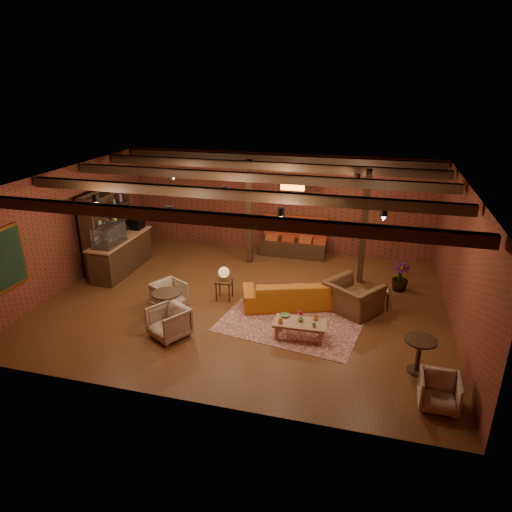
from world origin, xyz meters
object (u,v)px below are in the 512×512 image
(sofa, at_px, (291,293))
(armchair_right, at_px, (353,292))
(armchair_a, at_px, (169,294))
(side_table_book, at_px, (381,292))
(round_table_left, at_px, (167,301))
(armchair_far, at_px, (439,390))
(coffee_table, at_px, (299,324))
(side_table_lamp, at_px, (224,275))
(plant_tall, at_px, (404,250))
(armchair_b, at_px, (169,321))
(round_table_right, at_px, (419,350))

(sofa, distance_m, armchair_right, 1.54)
(armchair_a, relative_size, side_table_book, 1.45)
(sofa, relative_size, round_table_left, 3.35)
(round_table_left, relative_size, armchair_far, 1.05)
(sofa, distance_m, side_table_book, 2.25)
(coffee_table, bearing_deg, armchair_a, 169.96)
(side_table_lamp, bearing_deg, sofa, 2.24)
(side_table_book, bearing_deg, side_table_lamp, -172.52)
(plant_tall, bearing_deg, side_table_lamp, -159.16)
(armchair_b, bearing_deg, round_table_left, 148.07)
(armchair_b, height_order, armchair_right, armchair_right)
(armchair_a, relative_size, plant_tall, 0.31)
(armchair_a, xyz_separation_m, round_table_right, (5.87, -1.25, 0.12))
(round_table_left, bearing_deg, armchair_right, 19.86)
(armchair_a, height_order, round_table_right, same)
(round_table_left, bearing_deg, coffee_table, 0.05)
(sofa, height_order, round_table_right, round_table_right)
(coffee_table, xyz_separation_m, round_table_right, (2.46, -0.64, 0.14))
(armchair_right, relative_size, round_table_right, 1.65)
(armchair_a, xyz_separation_m, armchair_far, (6.17, -2.23, -0.02))
(side_table_lamp, xyz_separation_m, armchair_right, (3.27, 0.13, -0.15))
(side_table_lamp, height_order, round_table_left, side_table_lamp)
(armchair_b, xyz_separation_m, armchair_far, (5.57, -0.94, -0.05))
(side_table_book, xyz_separation_m, plant_tall, (0.49, 1.17, 0.74))
(side_table_lamp, relative_size, plant_tall, 0.38)
(round_table_left, height_order, armchair_b, armchair_b)
(armchair_right, height_order, armchair_far, armchair_right)
(side_table_book, relative_size, round_table_right, 0.69)
(sofa, relative_size, armchair_a, 3.28)
(armchair_b, bearing_deg, side_table_lamp, 104.74)
(armchair_a, xyz_separation_m, armchair_b, (0.60, -1.29, 0.03))
(round_table_left, xyz_separation_m, side_table_book, (4.90, 1.91, -0.04))
(coffee_table, height_order, armchair_right, armchair_right)
(sofa, relative_size, armchair_right, 1.99)
(coffee_table, height_order, armchair_far, armchair_far)
(coffee_table, height_order, side_table_lamp, side_table_lamp)
(side_table_lamp, relative_size, armchair_right, 0.74)
(coffee_table, relative_size, plant_tall, 0.49)
(armchair_far, bearing_deg, round_table_right, 108.26)
(side_table_lamp, height_order, armchair_far, side_table_lamp)
(side_table_lamp, relative_size, side_table_book, 1.77)
(armchair_a, relative_size, armchair_far, 1.07)
(round_table_right, bearing_deg, round_table_left, 173.50)
(sofa, bearing_deg, side_table_book, 172.21)
(round_table_right, bearing_deg, armchair_a, 168.00)
(coffee_table, height_order, armchair_a, armchair_a)
(armchair_right, relative_size, plant_tall, 0.51)
(coffee_table, bearing_deg, side_table_book, 47.81)
(armchair_right, xyz_separation_m, side_table_book, (0.67, 0.39, -0.08))
(coffee_table, bearing_deg, armchair_far, -30.58)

